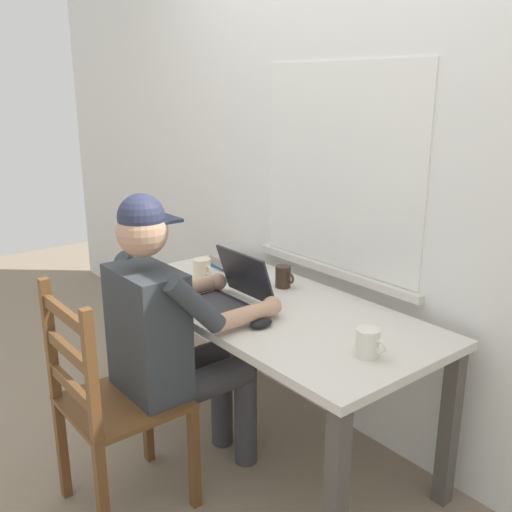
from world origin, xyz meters
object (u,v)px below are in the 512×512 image
computer_mouse (261,323)px  book_stack_main (230,262)px  laptop (229,294)px  coffee_mug_white (368,343)px  landscape_photo_print (232,280)px  wooden_chair (110,404)px  desk (268,322)px  coffee_mug_dark (283,277)px  seated_person (172,331)px  coffee_mug_spare (202,269)px

computer_mouse → book_stack_main: size_ratio=0.49×
book_stack_main → laptop: bearing=-36.7°
laptop → coffee_mug_white: laptop is taller
computer_mouse → landscape_photo_print: 0.58m
wooden_chair → book_stack_main: bearing=117.0°
coffee_mug_white → desk: bearing=175.3°
desk → landscape_photo_print: size_ratio=11.94×
computer_mouse → book_stack_main: 0.79m
book_stack_main → landscape_photo_print: 0.21m
coffee_mug_white → book_stack_main: (-1.12, 0.23, -0.02)m
laptop → landscape_photo_print: (-0.26, 0.21, -0.05)m
book_stack_main → landscape_photo_print: (0.18, -0.11, -0.03)m
laptop → coffee_mug_dark: 0.34m
laptop → computer_mouse: size_ratio=3.30×
wooden_chair → landscape_photo_print: (-0.28, 0.79, 0.25)m
seated_person → coffee_mug_dark: 0.64m
computer_mouse → coffee_mug_white: bearing=17.2°
book_stack_main → coffee_mug_spare: bearing=-74.6°
desk → computer_mouse: bearing=-45.7°
seated_person → desk: bearing=81.9°
laptop → coffee_mug_dark: (-0.03, 0.34, -0.00)m
coffee_mug_white → coffee_mug_spare: 1.07m
seated_person → coffee_mug_white: size_ratio=10.26×
book_stack_main → seated_person: bearing=-53.4°
wooden_chair → coffee_mug_dark: (-0.06, 0.91, 0.30)m
seated_person → wooden_chair: (0.00, -0.28, -0.22)m
coffee_mug_dark → landscape_photo_print: bearing=-150.9°
desk → laptop: (-0.09, -0.15, 0.14)m
laptop → coffee_mug_spare: (-0.38, 0.12, -0.00)m
wooden_chair → coffee_mug_spare: 0.85m
desk → coffee_mug_spare: size_ratio=12.42×
seated_person → landscape_photo_print: 0.58m
laptop → landscape_photo_print: bearing=141.1°
coffee_mug_dark → coffee_mug_white: bearing=-18.6°
coffee_mug_dark → book_stack_main: 0.41m
laptop → landscape_photo_print: 0.34m
desk → coffee_mug_dark: bearing=121.5°
desk → seated_person: 0.45m
coffee_mug_spare → wooden_chair: bearing=-59.8°
coffee_mug_white → coffee_mug_spare: size_ratio=0.97×
coffee_mug_white → coffee_mug_spare: (-1.07, 0.02, -0.00)m
desk → coffee_mug_dark: size_ratio=14.09×
coffee_mug_spare → seated_person: bearing=-45.7°
seated_person → coffee_mug_spare: seated_person is taller
seated_person → landscape_photo_print: bearing=119.3°
desk → computer_mouse: 0.27m
landscape_photo_print → desk: bearing=-24.5°
wooden_chair → laptop: wooden_chair is taller
desk → coffee_mug_spare: 0.48m
wooden_chair → coffee_mug_spare: wooden_chair is taller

